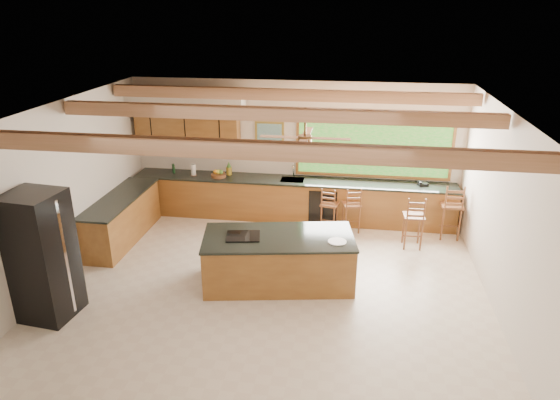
# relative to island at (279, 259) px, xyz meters

# --- Properties ---
(ground) EXTENTS (7.20, 7.20, 0.00)m
(ground) POSITION_rel_island_xyz_m (-0.12, -0.16, -0.44)
(ground) COLOR beige
(ground) RESTS_ON ground
(room_shell) EXTENTS (7.27, 6.54, 3.02)m
(room_shell) POSITION_rel_island_xyz_m (-0.29, 0.50, 1.77)
(room_shell) COLOR beige
(room_shell) RESTS_ON ground
(counter_run) EXTENTS (7.12, 3.10, 1.23)m
(counter_run) POSITION_rel_island_xyz_m (-0.94, 2.37, 0.02)
(counter_run) COLOR brown
(counter_run) RESTS_ON ground
(island) EXTENTS (2.68, 1.60, 0.89)m
(island) POSITION_rel_island_xyz_m (0.00, 0.00, 0.00)
(island) COLOR brown
(island) RESTS_ON ground
(refrigerator) EXTENTS (0.85, 0.83, 2.00)m
(refrigerator) POSITION_rel_island_xyz_m (-3.34, -1.46, 0.56)
(refrigerator) COLOR black
(refrigerator) RESTS_ON ground
(bar_stool_a) EXTENTS (0.40, 0.40, 0.96)m
(bar_stool_a) POSITION_rel_island_xyz_m (0.73, 2.24, 0.13)
(bar_stool_a) COLOR brown
(bar_stool_a) RESTS_ON ground
(bar_stool_b) EXTENTS (0.44, 0.44, 1.00)m
(bar_stool_b) POSITION_rel_island_xyz_m (1.18, 2.24, 0.15)
(bar_stool_b) COLOR brown
(bar_stool_b) RESTS_ON ground
(bar_stool_c) EXTENTS (0.41, 0.41, 1.08)m
(bar_stool_c) POSITION_rel_island_xyz_m (2.39, 1.68, 0.20)
(bar_stool_c) COLOR brown
(bar_stool_c) RESTS_ON ground
(bar_stool_d) EXTENTS (0.43, 0.43, 1.18)m
(bar_stool_d) POSITION_rel_island_xyz_m (3.18, 2.23, 0.26)
(bar_stool_d) COLOR brown
(bar_stool_d) RESTS_ON ground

